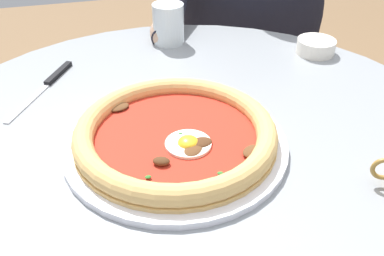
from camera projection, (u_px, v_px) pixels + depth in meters
dining_table at (191, 225)px, 0.74m from camera, size 0.88×0.88×0.75m
pizza_on_plate at (176, 136)px, 0.60m from camera, size 0.32×0.32×0.04m
water_glass at (168, 26)px, 0.88m from camera, size 0.07×0.07×0.08m
steak_knife at (50, 81)px, 0.76m from camera, size 0.11×0.19×0.01m
ramekin_capers at (316, 46)px, 0.85m from camera, size 0.08×0.08×0.03m
diner_person at (243, 76)px, 1.26m from camera, size 0.53×0.45×1.16m
cafe_chair_diner at (250, 59)px, 1.37m from camera, size 0.55×0.55×0.85m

